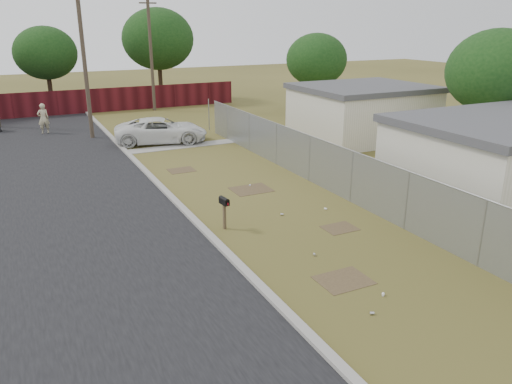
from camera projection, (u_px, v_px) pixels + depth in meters
ground at (280, 215)px, 17.97m from camera, size 120.00×120.00×0.00m
street at (57, 179)px, 21.97m from camera, size 15.10×60.00×0.12m
chainlink_fence at (336, 175)px, 19.89m from camera, size 0.10×27.06×2.02m
privacy_fence at (43, 104)px, 36.38m from camera, size 30.00×0.12×1.80m
utility_poles at (79, 52)px, 32.46m from camera, size 12.60×8.24×9.00m
houses at (424, 131)px, 24.19m from camera, size 9.30×17.24×3.10m
horizon_trees at (137, 50)px, 36.82m from camera, size 33.32×31.94×7.78m
mailbox at (224, 204)px, 16.44m from camera, size 0.22×0.49×1.13m
pickup_truck at (161, 130)px, 28.43m from camera, size 5.59×3.61×1.43m
pedestrian at (43, 119)px, 30.74m from camera, size 0.74×0.54×1.86m
scattered_litter at (312, 236)px, 16.10m from camera, size 3.04×10.22×0.07m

